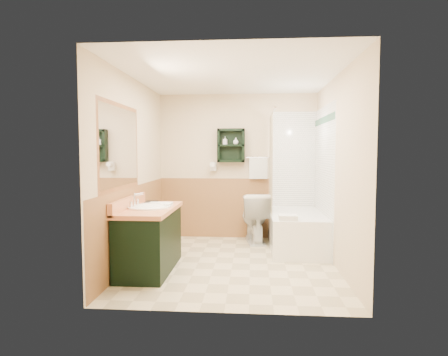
% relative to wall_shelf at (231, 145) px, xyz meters
% --- Properties ---
extents(floor, '(3.00, 3.00, 0.00)m').
position_rel_wall_shelf_xyz_m(floor, '(0.10, -1.41, -1.55)').
color(floor, beige).
rests_on(floor, ground).
extents(back_wall, '(2.60, 0.04, 2.40)m').
position_rel_wall_shelf_xyz_m(back_wall, '(0.10, 0.11, -0.35)').
color(back_wall, beige).
rests_on(back_wall, ground).
extents(left_wall, '(0.04, 3.00, 2.40)m').
position_rel_wall_shelf_xyz_m(left_wall, '(-1.22, -1.41, -0.35)').
color(left_wall, beige).
rests_on(left_wall, ground).
extents(right_wall, '(0.04, 3.00, 2.40)m').
position_rel_wall_shelf_xyz_m(right_wall, '(1.42, -1.41, -0.35)').
color(right_wall, beige).
rests_on(right_wall, ground).
extents(ceiling, '(2.60, 3.00, 0.04)m').
position_rel_wall_shelf_xyz_m(ceiling, '(0.10, -1.41, 0.87)').
color(ceiling, white).
rests_on(ceiling, back_wall).
extents(wainscot_left, '(2.98, 2.98, 1.00)m').
position_rel_wall_shelf_xyz_m(wainscot_left, '(-1.19, -1.41, -1.05)').
color(wainscot_left, '#B06F47').
rests_on(wainscot_left, left_wall).
extents(wainscot_back, '(2.58, 2.58, 1.00)m').
position_rel_wall_shelf_xyz_m(wainscot_back, '(0.10, 0.08, -1.05)').
color(wainscot_back, '#B06F47').
rests_on(wainscot_back, back_wall).
extents(mirror_frame, '(1.30, 1.30, 1.00)m').
position_rel_wall_shelf_xyz_m(mirror_frame, '(-1.17, -1.96, -0.05)').
color(mirror_frame, '#9A6132').
rests_on(mirror_frame, left_wall).
extents(mirror_glass, '(1.20, 1.20, 0.90)m').
position_rel_wall_shelf_xyz_m(mirror_glass, '(-1.17, -1.96, -0.05)').
color(mirror_glass, white).
rests_on(mirror_glass, left_wall).
extents(tile_right, '(1.50, 1.50, 2.10)m').
position_rel_wall_shelf_xyz_m(tile_right, '(1.38, -0.66, -0.50)').
color(tile_right, white).
rests_on(tile_right, right_wall).
extents(tile_back, '(0.95, 0.95, 2.10)m').
position_rel_wall_shelf_xyz_m(tile_back, '(1.13, 0.07, -0.50)').
color(tile_back, white).
rests_on(tile_back, back_wall).
extents(tile_accent, '(1.50, 1.50, 0.10)m').
position_rel_wall_shelf_xyz_m(tile_accent, '(1.37, -0.66, 0.35)').
color(tile_accent, '#164D31').
rests_on(tile_accent, right_wall).
extents(wall_shelf, '(0.45, 0.15, 0.55)m').
position_rel_wall_shelf_xyz_m(wall_shelf, '(0.00, 0.00, 0.00)').
color(wall_shelf, black).
rests_on(wall_shelf, back_wall).
extents(hair_dryer, '(0.10, 0.24, 0.18)m').
position_rel_wall_shelf_xyz_m(hair_dryer, '(-0.30, 0.02, -0.35)').
color(hair_dryer, silver).
rests_on(hair_dryer, back_wall).
extents(towel_bar, '(0.40, 0.06, 0.40)m').
position_rel_wall_shelf_xyz_m(towel_bar, '(0.45, 0.04, -0.20)').
color(towel_bar, white).
rests_on(towel_bar, back_wall).
extents(curtain_rod, '(0.03, 1.60, 0.03)m').
position_rel_wall_shelf_xyz_m(curtain_rod, '(0.63, -0.66, 0.45)').
color(curtain_rod, silver).
rests_on(curtain_rod, back_wall).
extents(shower_curtain, '(1.05, 1.05, 1.70)m').
position_rel_wall_shelf_xyz_m(shower_curtain, '(0.63, -0.48, -0.40)').
color(shower_curtain, '#BBAD8D').
rests_on(shower_curtain, curtain_rod).
extents(vanity, '(0.59, 1.21, 0.77)m').
position_rel_wall_shelf_xyz_m(vanity, '(-0.89, -1.75, -1.16)').
color(vanity, black).
rests_on(vanity, ground).
extents(bathtub, '(0.81, 1.50, 0.54)m').
position_rel_wall_shelf_xyz_m(bathtub, '(1.03, -0.57, -1.28)').
color(bathtub, white).
rests_on(bathtub, ground).
extents(toilet, '(0.56, 0.85, 0.78)m').
position_rel_wall_shelf_xyz_m(toilet, '(0.39, -0.20, -1.16)').
color(toilet, white).
rests_on(toilet, ground).
extents(counter_towel, '(0.29, 0.23, 0.04)m').
position_rel_wall_shelf_xyz_m(counter_towel, '(-0.79, -1.62, -0.76)').
color(counter_towel, white).
rests_on(counter_towel, vanity).
extents(vanity_book, '(0.17, 0.04, 0.23)m').
position_rel_wall_shelf_xyz_m(vanity_book, '(-1.06, -1.37, -0.67)').
color(vanity_book, black).
rests_on(vanity_book, vanity).
extents(tub_towel, '(0.24, 0.20, 0.07)m').
position_rel_wall_shelf_xyz_m(tub_towel, '(0.83, -1.20, -0.98)').
color(tub_towel, white).
rests_on(tub_towel, bathtub).
extents(soap_bottle_a, '(0.09, 0.14, 0.06)m').
position_rel_wall_shelf_xyz_m(soap_bottle_a, '(-0.10, -0.01, 0.05)').
color(soap_bottle_a, white).
rests_on(soap_bottle_a, wall_shelf).
extents(soap_bottle_b, '(0.09, 0.11, 0.09)m').
position_rel_wall_shelf_xyz_m(soap_bottle_b, '(0.08, -0.01, 0.06)').
color(soap_bottle_b, white).
rests_on(soap_bottle_b, wall_shelf).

